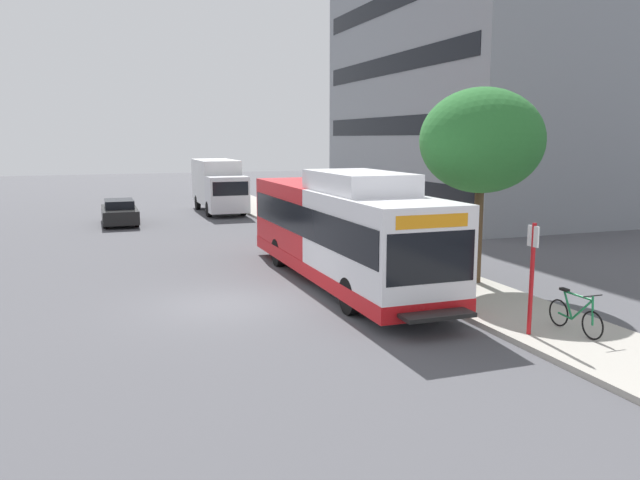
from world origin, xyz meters
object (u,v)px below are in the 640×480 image
Objects in this scene: bus_stop_sign_pole at (532,270)px; transit_bus at (341,231)px; parked_car_far_lane at (120,212)px; box_truck_background at (218,184)px; street_tree_near_stop at (482,141)px; bicycle_parked at (575,315)px.

transit_bus is at bearing 105.62° from bus_stop_sign_pole.
parked_car_far_lane is at bearing 109.73° from transit_bus.
transit_bus is 4.71× the size of bus_stop_sign_pole.
transit_bus is at bearing -90.11° from box_truck_background.
transit_bus is 2.04× the size of street_tree_near_stop.
bus_stop_sign_pole is 0.37× the size of box_truck_background.
bus_stop_sign_pole reaches higher than parked_car_far_lane.
street_tree_near_stop reaches higher than bus_stop_sign_pole.
parked_car_far_lane is (-9.11, 24.17, 0.10)m from bicycle_parked.
parked_car_far_lane is at bearing 108.56° from bus_stop_sign_pole.
bicycle_parked is at bearing -67.23° from transit_bus.
bicycle_parked is 25.83m from parked_car_far_lane.
street_tree_near_stop reaches higher than box_truck_background.
transit_bus is 5.14m from street_tree_near_stop.
parked_car_far_lane reaches higher than bicycle_parked.
bicycle_parked is 0.39× the size of parked_car_far_lane.
bicycle_parked is 28.12m from box_truck_background.
bus_stop_sign_pole is 0.43× the size of street_tree_near_stop.
street_tree_near_stop is at bearing -80.51° from box_truck_background.
bus_stop_sign_pole is 6.07m from street_tree_near_stop.
transit_bus is at bearing 112.77° from bicycle_parked.
transit_bus reaches higher than bus_stop_sign_pole.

